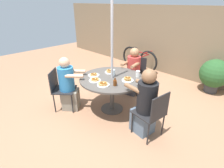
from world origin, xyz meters
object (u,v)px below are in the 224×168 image
syrup_bottle (115,83)px  diner_east (145,105)px  patio_table (112,82)px  patio_chair_east (153,112)px  patio_chair_north (60,87)px  drinking_glass_a (114,73)px  pancake_plate_d (128,80)px  pancake_plate_c (103,84)px  pancake_plate_a (95,80)px  patio_chair_south (136,72)px  pancake_plate_e (94,75)px  bicycle (139,59)px  coffee_cup (138,74)px  diner_south (133,73)px  diner_north (68,86)px  pancake_plate_b (110,72)px  potted_shrub (214,74)px

syrup_bottle → diner_east: bearing=8.5°
patio_table → patio_chair_east: (1.04, -0.14, -0.14)m
syrup_bottle → patio_table: bearing=143.4°
patio_chair_north → drinking_glass_a: size_ratio=6.83×
patio_table → pancake_plate_d: bearing=18.8°
pancake_plate_c → pancake_plate_a: bearing=174.8°
pancake_plate_c → patio_chair_south: bearing=103.0°
pancake_plate_e → bicycle: 2.64m
patio_chair_east → coffee_cup: (-0.72, 0.54, 0.29)m
diner_east → patio_chair_south: 1.57m
patio_chair_east → diner_east: diner_east is taller
drinking_glass_a → patio_chair_south: bearing=98.4°
syrup_bottle → diner_south: bearing=112.4°
diner_north → drinking_glass_a: (0.60, 0.69, 0.26)m
drinking_glass_a → pancake_plate_e: bearing=-134.0°
pancake_plate_a → drinking_glass_a: 0.44m
pancake_plate_b → syrup_bottle: 0.62m
pancake_plate_a → pancake_plate_d: (0.43, 0.43, 0.01)m
patio_table → pancake_plate_a: (-0.12, -0.33, 0.10)m
patio_chair_north → pancake_plate_c: (0.91, 0.35, 0.25)m
diner_north → patio_chair_south: diner_north is taller
pancake_plate_b → bicycle: pancake_plate_b is taller
pancake_plate_d → syrup_bottle: bearing=-95.4°
diner_north → diner_east: (1.53, 0.47, 0.03)m
diner_north → pancake_plate_d: (0.96, 0.69, 0.22)m
patio_chair_north → pancake_plate_b: size_ratio=3.84×
pancake_plate_e → bicycle: size_ratio=0.15×
pancake_plate_c → pancake_plate_e: size_ratio=1.00×
coffee_cup → bicycle: (-1.38, 1.93, -0.43)m
diner_north → syrup_bottle: 1.04m
pancake_plate_c → bicycle: 2.95m
diner_east → bicycle: 3.13m
potted_shrub → pancake_plate_a: bearing=-116.9°
patio_chair_south → pancake_plate_d: size_ratio=3.84×
pancake_plate_d → patio_chair_south: bearing=118.4°
diner_east → pancake_plate_b: (-1.09, 0.28, 0.19)m
patio_chair_east → pancake_plate_b: 1.32m
syrup_bottle → coffee_cup: 0.61m
diner_south → pancake_plate_d: diner_south is taller
diner_north → diner_south: 1.54m
pancake_plate_e → bicycle: bearing=106.2°
pancake_plate_a → patio_chair_south: bearing=92.9°
patio_table → bicycle: patio_table is taller
patio_chair_east → pancake_plate_a: patio_chair_east is taller
diner_north → patio_chair_north: bearing=-90.0°
diner_south → pancake_plate_d: size_ratio=5.09×
patio_chair_north → bicycle: patio_chair_north is taller
pancake_plate_e → diner_east: bearing=3.1°
patio_table → patio_chair_north: bearing=-138.1°
pancake_plate_e → diner_south: bearing=80.9°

